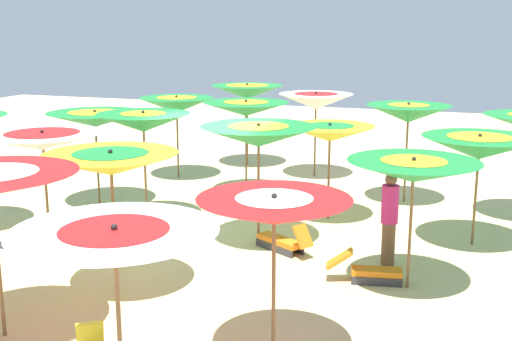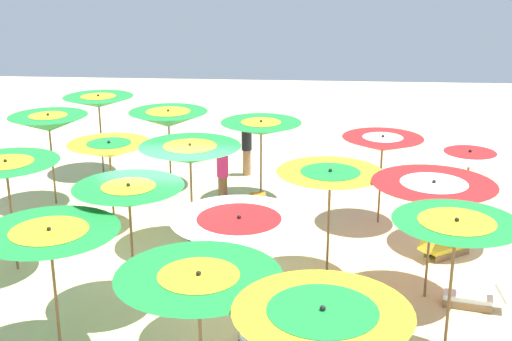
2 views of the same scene
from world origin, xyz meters
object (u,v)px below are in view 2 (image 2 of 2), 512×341
(beach_umbrella_15, at_px, (99,102))
(lounger_0, at_px, (210,227))
(beach_umbrella_12, at_px, (190,154))
(lounger_2, at_px, (473,297))
(beach_umbrella_18, at_px, (382,144))
(beach_umbrella_13, at_px, (330,180))
(beach_umbrella_6, at_px, (6,170))
(beach_umbrella_10, at_px, (49,123))
(beach_umbrella_7, at_px, (129,196))
(beach_umbrella_8, at_px, (239,227))
(beach_umbrella_9, at_px, (456,234))
(beach_umbrella_4, at_px, (322,325))
(beach_umbrella_2, at_px, (50,240))
(beach_umbrella_19, at_px, (469,160))
(beach_umbrella_16, at_px, (168,119))
(lounger_1, at_px, (258,201))
(lounger_4, at_px, (444,248))
(beach_umbrella_11, at_px, (109,150))
(beachgoer_0, at_px, (223,173))
(beach_umbrella_14, at_px, (433,190))
(beach_umbrella_17, at_px, (261,128))
(beach_umbrella_3, at_px, (199,288))
(beachgoer_1, at_px, (247,147))

(beach_umbrella_15, xyz_separation_m, lounger_0, (-4.41, -3.83, -1.94))
(beach_umbrella_12, xyz_separation_m, lounger_2, (-2.42, -5.67, -1.93))
(beach_umbrella_12, bearing_deg, beach_umbrella_18, -68.85)
(beach_umbrella_13, relative_size, lounger_2, 1.98)
(beach_umbrella_6, relative_size, beach_umbrella_10, 0.99)
(beach_umbrella_7, height_order, beach_umbrella_18, beach_umbrella_7)
(beach_umbrella_8, xyz_separation_m, beach_umbrella_9, (-0.53, -3.35, 0.22))
(beach_umbrella_4, xyz_separation_m, beach_umbrella_9, (2.80, -2.05, 0.00))
(beach_umbrella_2, height_order, beach_umbrella_19, beach_umbrella_2)
(beach_umbrella_16, bearing_deg, beach_umbrella_7, -174.56)
(beach_umbrella_2, bearing_deg, beach_umbrella_10, 20.44)
(beach_umbrella_15, relative_size, lounger_1, 1.83)
(beach_umbrella_15, height_order, beach_umbrella_18, beach_umbrella_15)
(lounger_2, distance_m, lounger_4, 2.22)
(beach_umbrella_10, relative_size, beach_umbrella_11, 1.13)
(beach_umbrella_8, relative_size, lounger_4, 1.87)
(beachgoer_0, bearing_deg, lounger_1, 178.42)
(beach_umbrella_4, height_order, beach_umbrella_19, beach_umbrella_4)
(beach_umbrella_15, height_order, beach_umbrella_16, beach_umbrella_15)
(beach_umbrella_14, bearing_deg, beach_umbrella_7, 97.71)
(beach_umbrella_6, distance_m, beachgoer_0, 5.73)
(beach_umbrella_7, distance_m, lounger_1, 5.88)
(beach_umbrella_17, relative_size, beach_umbrella_18, 0.99)
(beach_umbrella_15, height_order, lounger_1, beach_umbrella_15)
(beach_umbrella_13, bearing_deg, beach_umbrella_7, 111.19)
(beach_umbrella_8, distance_m, beach_umbrella_9, 3.40)
(beach_umbrella_12, bearing_deg, beachgoer_0, -8.25)
(beach_umbrella_18, bearing_deg, beach_umbrella_9, -175.24)
(beach_umbrella_4, bearing_deg, beach_umbrella_14, -22.58)
(beachgoer_0, bearing_deg, beach_umbrella_6, 55.48)
(beach_umbrella_6, relative_size, beach_umbrella_17, 1.10)
(beach_umbrella_3, relative_size, beach_umbrella_19, 1.10)
(beachgoer_1, bearing_deg, beach_umbrella_13, 4.54)
(beach_umbrella_7, distance_m, beachgoer_0, 5.61)
(beach_umbrella_18, bearing_deg, beach_umbrella_4, 169.96)
(beach_umbrella_12, bearing_deg, beachgoer_1, -8.61)
(beach_umbrella_15, relative_size, beachgoer_0, 1.41)
(beach_umbrella_4, bearing_deg, beach_umbrella_17, 7.90)
(beach_umbrella_8, xyz_separation_m, beach_umbrella_18, (5.46, -2.85, -0.07))
(beach_umbrella_3, height_order, lounger_4, beach_umbrella_3)
(beach_umbrella_14, distance_m, beach_umbrella_16, 8.60)
(beach_umbrella_3, xyz_separation_m, beach_umbrella_9, (1.88, -3.63, 0.07))
(beach_umbrella_8, xyz_separation_m, lounger_4, (3.60, -4.10, -1.86))
(beach_umbrella_16, height_order, lounger_2, beach_umbrella_16)
(beach_umbrella_16, distance_m, beachgoer_1, 2.56)
(beach_umbrella_10, distance_m, beachgoer_1, 5.66)
(lounger_0, xyz_separation_m, beachgoer_0, (1.97, -0.06, 0.68))
(beach_umbrella_18, xyz_separation_m, beachgoer_1, (3.42, 3.53, -1.13))
(beach_umbrella_15, height_order, beachgoer_1, beach_umbrella_15)
(beach_umbrella_8, distance_m, beach_umbrella_15, 10.11)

